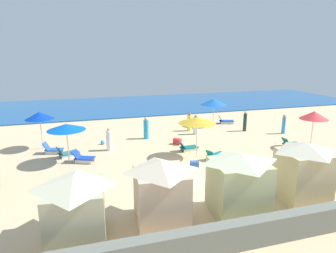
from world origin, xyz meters
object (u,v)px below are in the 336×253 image
Objects in this scene: umbrella_3 at (197,120)px; lounge_chair_5_0 at (290,143)px; cabana_3 at (303,171)px; lounge_chair_2_0 at (83,158)px; lounge_chair_2_1 at (67,153)px; beachgoer_2 at (146,129)px; lounge_chair_1_0 at (225,121)px; lounge_chair_0_0 at (53,149)px; lounge_chair_3_1 at (216,155)px; beachgoer_1 at (109,140)px; beachgoer_3 at (284,124)px; umbrella_5 at (314,115)px; umbrella_2 at (66,127)px; beach_ball_2 at (103,142)px; cooler_box_1 at (177,142)px; umbrella_1 at (214,102)px; umbrella_0 at (39,116)px; cabana_1 at (161,191)px; cabana_2 at (239,183)px; lounge_chair_3_0 at (188,147)px; beachgoer_4 at (245,121)px; cabana_0 at (76,208)px; beachgoer_0 at (196,125)px; beachgoer_5 at (189,122)px; cooler_box_0 at (194,164)px.

lounge_chair_5_0 is at bearing 0.33° from umbrella_3.
cabana_3 reaches higher than lounge_chair_2_0.
lounge_chair_2_1 is 6.32m from beachgoer_2.
lounge_chair_0_0 is at bearing 123.28° from lounge_chair_1_0.
lounge_chair_3_1 is 7.22m from beachgoer_1.
umbrella_5 is at bearing -110.96° from beachgoer_3.
lounge_chair_1_0 is 0.63× the size of umbrella_2.
cabana_3 reaches higher than beach_ball_2.
cooler_box_1 is (-7.52, 2.83, -0.02)m from lounge_chair_5_0.
beachgoer_1 is (2.74, 0.50, 0.47)m from lounge_chair_2_1.
umbrella_1 is at bearing -58.43° from lounge_chair_0_0.
lounge_chair_0_0 is at bearing 47.11° from cooler_box_1.
cabana_1 is at bearing -63.76° from umbrella_0.
beach_ball_2 is (-4.64, 11.21, -1.20)m from cabana_2.
beach_ball_2 is (-5.43, 3.13, -0.10)m from lounge_chair_3_0.
beachgoer_4 is (15.20, 1.40, 0.55)m from lounge_chair_0_0.
lounge_chair_0_0 is 0.96× the size of lounge_chair_3_0.
beachgoer_1 reaches higher than lounge_chair_1_0.
cabana_1 is 8.87m from lounge_chair_3_0.
cabana_1 is at bearing 9.54° from cabana_0.
cabana_3 is 1.13× the size of umbrella_1.
beachgoer_3 is at bearing 35.69° from cabana_0.
cabana_2 is at bearing 137.18° from cooler_box_1.
beachgoer_2 is at bearing 3.06° from umbrella_0.
lounge_chair_5_0 is 8.04m from cooler_box_1.
beach_ball_2 is (-6.61, 5.03, -0.08)m from lounge_chair_3_1.
lounge_chair_1_0 is at bearing 25.03° from umbrella_2.
umbrella_1 reaches higher than beachgoer_2.
cabana_3 is at bearing -152.10° from lounge_chair_2_1.
beachgoer_1 is at bearing 33.54° from umbrella_2.
umbrella_3 is 1.89× the size of lounge_chair_3_0.
lounge_chair_2_1 is 10.23m from beachgoer_0.
umbrella_1 is 1.65× the size of lounge_chair_2_1.
cabana_3 reaches higher than beachgoer_5.
lounge_chair_2_1 is at bearing 169.19° from umbrella_5.
beachgoer_0 is at bearing -36.14° from lounge_chair_3_0.
lounge_chair_1_0 is 1.05× the size of lounge_chair_2_1.
beachgoer_1 is at bearing -100.60° from lounge_chair_2_1.
cabana_2 is at bearing -146.30° from umbrella_5.
lounge_chair_5_0 is at bearing -88.27° from beachgoer_4.
lounge_chair_2_1 is at bearing -153.25° from beachgoer_0.
cabana_1 is at bearing -177.96° from lounge_chair_2_1.
umbrella_1 is 10.76m from cooler_box_0.
beachgoer_2 is (-8.18, -2.70, 0.52)m from lounge_chair_1_0.
beach_ball_2 is at bearing -71.28° from lounge_chair_2_1.
umbrella_3 reaches higher than umbrella_2.
umbrella_2 reaches higher than lounge_chair_0_0.
cabana_0 is 8.01m from lounge_chair_2_0.
umbrella_0 is 1.64× the size of lounge_chair_3_1.
lounge_chair_0_0 is 10.71m from lounge_chair_3_1.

